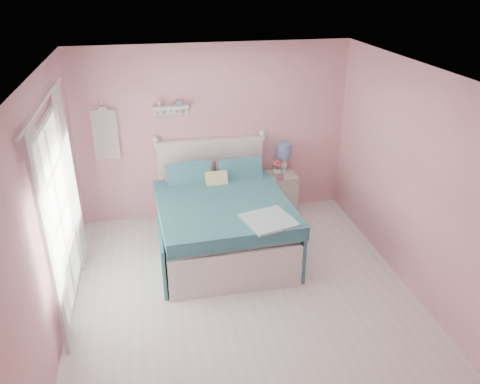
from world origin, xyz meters
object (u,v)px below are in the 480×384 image
object	(u,v)px
nightstand	(281,193)
teacup	(280,177)
table_lamp	(284,152)
vase	(277,171)
bed	(222,220)

from	to	relation	value
nightstand	teacup	xyz separation A→B (m)	(-0.07, -0.18, 0.36)
table_lamp	vase	world-z (taller)	table_lamp
bed	nightstand	world-z (taller)	bed
bed	table_lamp	xyz separation A→B (m)	(1.12, 0.92, 0.56)
bed	table_lamp	bearing A→B (deg)	36.65
bed	vase	xyz separation A→B (m)	(0.99, 0.82, 0.31)
teacup	nightstand	bearing A→B (deg)	68.33
nightstand	teacup	world-z (taller)	teacup
teacup	table_lamp	bearing A→B (deg)	65.55
nightstand	vase	bearing A→B (deg)	-173.79
vase	teacup	world-z (taller)	vase
bed	teacup	bearing A→B (deg)	30.28
table_lamp	bed	bearing A→B (deg)	-140.54
bed	teacup	world-z (taller)	bed
bed	vase	bearing A→B (deg)	36.84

